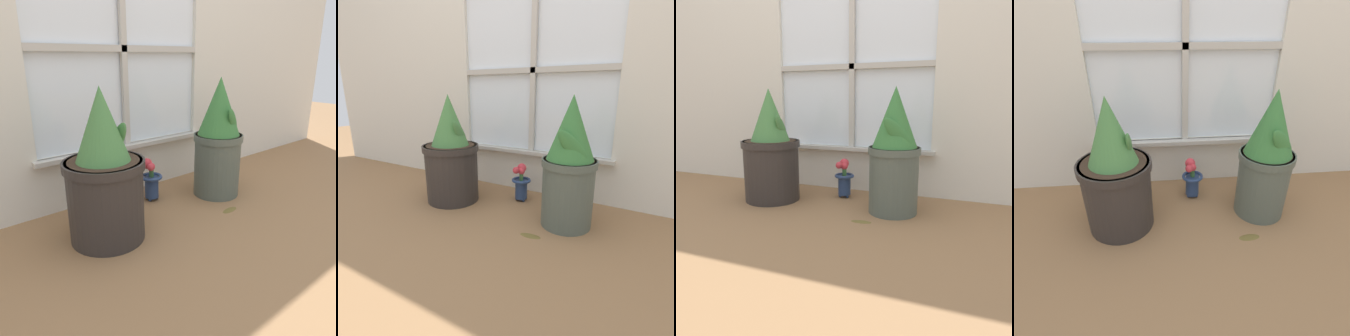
% 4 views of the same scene
% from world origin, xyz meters
% --- Properties ---
extents(ground_plane, '(10.00, 10.00, 0.00)m').
position_xyz_m(ground_plane, '(0.00, 0.00, 0.00)').
color(ground_plane, olive).
extents(potted_plant_left, '(0.36, 0.36, 0.70)m').
position_xyz_m(potted_plant_left, '(-0.39, 0.15, 0.30)').
color(potted_plant_left, '#2D2826').
rests_on(potted_plant_left, ground_plane).
extents(potted_plant_right, '(0.29, 0.29, 0.70)m').
position_xyz_m(potted_plant_right, '(0.39, 0.18, 0.34)').
color(potted_plant_right, '#4C564C').
rests_on(potted_plant_right, ground_plane).
extents(flower_vase, '(0.13, 0.13, 0.25)m').
position_xyz_m(flower_vase, '(0.02, 0.36, 0.13)').
color(flower_vase, navy).
rests_on(flower_vase, ground_plane).
extents(fallen_leaf, '(0.11, 0.05, 0.01)m').
position_xyz_m(fallen_leaf, '(0.27, -0.03, 0.00)').
color(fallen_leaf, brown).
rests_on(fallen_leaf, ground_plane).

